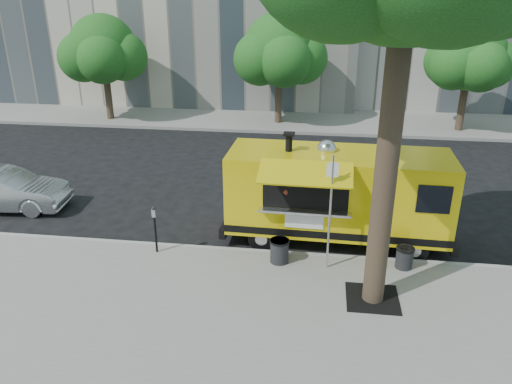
{
  "coord_description": "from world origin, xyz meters",
  "views": [
    {
      "loc": [
        1.21,
        -12.71,
        6.85
      ],
      "look_at": [
        -0.48,
        0.0,
        1.48
      ],
      "focal_mm": 35.0,
      "sensor_mm": 36.0,
      "label": 1
    }
  ],
  "objects_px": {
    "food_truck": "(336,194)",
    "sedan": "(4,190)",
    "far_tree_c": "(470,56)",
    "trash_bin_left": "(404,257)",
    "trash_bin_right": "(279,250)",
    "far_tree_a": "(103,49)",
    "parking_meter": "(155,224)",
    "sign_post": "(330,207)",
    "far_tree_b": "(279,49)"
  },
  "relations": [
    {
      "from": "food_truck",
      "to": "sedan",
      "type": "distance_m",
      "value": 10.67
    },
    {
      "from": "far_tree_c",
      "to": "food_truck",
      "type": "relative_size",
      "value": 0.81
    },
    {
      "from": "food_truck",
      "to": "trash_bin_left",
      "type": "relative_size",
      "value": 11.44
    },
    {
      "from": "trash_bin_left",
      "to": "trash_bin_right",
      "type": "xyz_separation_m",
      "value": [
        -3.17,
        -0.14,
        0.03
      ]
    },
    {
      "from": "trash_bin_left",
      "to": "trash_bin_right",
      "type": "relative_size",
      "value": 0.9
    },
    {
      "from": "far_tree_a",
      "to": "parking_meter",
      "type": "xyz_separation_m",
      "value": [
        7.0,
        -13.65,
        -2.79
      ]
    },
    {
      "from": "food_truck",
      "to": "trash_bin_right",
      "type": "relative_size",
      "value": 10.25
    },
    {
      "from": "parking_meter",
      "to": "trash_bin_left",
      "type": "xyz_separation_m",
      "value": [
        6.49,
        0.05,
        -0.53
      ]
    },
    {
      "from": "sedan",
      "to": "trash_bin_left",
      "type": "height_order",
      "value": "sedan"
    },
    {
      "from": "far_tree_c",
      "to": "trash_bin_right",
      "type": "height_order",
      "value": "far_tree_c"
    },
    {
      "from": "sign_post",
      "to": "trash_bin_left",
      "type": "height_order",
      "value": "sign_post"
    },
    {
      "from": "trash_bin_left",
      "to": "far_tree_c",
      "type": "bearing_deg",
      "value": 71.79
    },
    {
      "from": "sedan",
      "to": "trash_bin_right",
      "type": "relative_size",
      "value": 6.47
    },
    {
      "from": "far_tree_a",
      "to": "sedan",
      "type": "xyz_separation_m",
      "value": [
        1.13,
        -11.29,
        -3.11
      ]
    },
    {
      "from": "far_tree_a",
      "to": "trash_bin_right",
      "type": "bearing_deg",
      "value": -53.07
    },
    {
      "from": "sedan",
      "to": "trash_bin_left",
      "type": "relative_size",
      "value": 7.22
    },
    {
      "from": "far_tree_c",
      "to": "food_truck",
      "type": "xyz_separation_m",
      "value": [
        -6.26,
        -12.22,
        -2.25
      ]
    },
    {
      "from": "sedan",
      "to": "food_truck",
      "type": "bearing_deg",
      "value": -99.01
    },
    {
      "from": "far_tree_a",
      "to": "far_tree_c",
      "type": "bearing_deg",
      "value": 0.32
    },
    {
      "from": "far_tree_c",
      "to": "sedan",
      "type": "height_order",
      "value": "far_tree_c"
    },
    {
      "from": "trash_bin_left",
      "to": "parking_meter",
      "type": "bearing_deg",
      "value": -179.56
    },
    {
      "from": "far_tree_a",
      "to": "far_tree_b",
      "type": "xyz_separation_m",
      "value": [
        9.0,
        0.4,
        0.06
      ]
    },
    {
      "from": "far_tree_c",
      "to": "trash_bin_right",
      "type": "xyz_separation_m",
      "value": [
        -7.68,
        -13.84,
        -3.23
      ]
    },
    {
      "from": "far_tree_c",
      "to": "parking_meter",
      "type": "xyz_separation_m",
      "value": [
        -11.0,
        -13.75,
        -2.74
      ]
    },
    {
      "from": "far_tree_a",
      "to": "sedan",
      "type": "height_order",
      "value": "far_tree_a"
    },
    {
      "from": "food_truck",
      "to": "trash_bin_left",
      "type": "distance_m",
      "value": 2.51
    },
    {
      "from": "trash_bin_left",
      "to": "trash_bin_right",
      "type": "height_order",
      "value": "trash_bin_right"
    },
    {
      "from": "sign_post",
      "to": "parking_meter",
      "type": "relative_size",
      "value": 2.25
    },
    {
      "from": "far_tree_c",
      "to": "sign_post",
      "type": "xyz_separation_m",
      "value": [
        -6.45,
        -13.95,
        -1.87
      ]
    },
    {
      "from": "sign_post",
      "to": "sedan",
      "type": "distance_m",
      "value": 10.79
    },
    {
      "from": "far_tree_b",
      "to": "sedan",
      "type": "relative_size",
      "value": 1.36
    },
    {
      "from": "far_tree_c",
      "to": "trash_bin_right",
      "type": "bearing_deg",
      "value": -119.02
    },
    {
      "from": "far_tree_b",
      "to": "sign_post",
      "type": "relative_size",
      "value": 1.83
    },
    {
      "from": "far_tree_b",
      "to": "trash_bin_right",
      "type": "relative_size",
      "value": 8.8
    },
    {
      "from": "far_tree_c",
      "to": "parking_meter",
      "type": "height_order",
      "value": "far_tree_c"
    },
    {
      "from": "far_tree_a",
      "to": "trash_bin_left",
      "type": "relative_size",
      "value": 9.57
    },
    {
      "from": "far_tree_a",
      "to": "far_tree_b",
      "type": "bearing_deg",
      "value": 2.54
    },
    {
      "from": "parking_meter",
      "to": "sedan",
      "type": "bearing_deg",
      "value": 158.12
    },
    {
      "from": "far_tree_c",
      "to": "sedan",
      "type": "distance_m",
      "value": 20.58
    },
    {
      "from": "far_tree_c",
      "to": "trash_bin_right",
      "type": "relative_size",
      "value": 8.34
    },
    {
      "from": "food_truck",
      "to": "sedan",
      "type": "height_order",
      "value": "food_truck"
    },
    {
      "from": "sedan",
      "to": "parking_meter",
      "type": "bearing_deg",
      "value": -116.41
    },
    {
      "from": "far_tree_c",
      "to": "far_tree_a",
      "type": "bearing_deg",
      "value": -179.68
    },
    {
      "from": "food_truck",
      "to": "sedan",
      "type": "relative_size",
      "value": 1.59
    },
    {
      "from": "trash_bin_right",
      "to": "far_tree_a",
      "type": "bearing_deg",
      "value": 126.93
    },
    {
      "from": "far_tree_c",
      "to": "sedan",
      "type": "relative_size",
      "value": 1.29
    },
    {
      "from": "parking_meter",
      "to": "trash_bin_right",
      "type": "xyz_separation_m",
      "value": [
        3.32,
        -0.09,
        -0.5
      ]
    },
    {
      "from": "far_tree_b",
      "to": "parking_meter",
      "type": "bearing_deg",
      "value": -98.1
    },
    {
      "from": "sign_post",
      "to": "sedan",
      "type": "relative_size",
      "value": 0.74
    },
    {
      "from": "far_tree_b",
      "to": "parking_meter",
      "type": "xyz_separation_m",
      "value": [
        -2.0,
        -14.05,
        -2.85
      ]
    }
  ]
}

